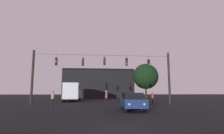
{
  "coord_description": "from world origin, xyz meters",
  "views": [
    {
      "loc": [
        -1.08,
        -7.44,
        1.6
      ],
      "look_at": [
        1.67,
        20.81,
        5.53
      ],
      "focal_mm": 28.82,
      "sensor_mm": 36.0,
      "label": 1
    }
  ],
  "objects_px": {
    "pedestrian_crossing_left": "(106,97)",
    "tree_left_silhouette": "(146,76)",
    "car_near_right": "(132,101)",
    "pedestrian_crossing_center": "(152,97)",
    "city_bus": "(73,90)",
    "pedestrian_crossing_right": "(53,98)"
  },
  "relations": [
    {
      "from": "pedestrian_crossing_center",
      "to": "city_bus",
      "type": "bearing_deg",
      "value": 137.8
    },
    {
      "from": "city_bus",
      "to": "pedestrian_crossing_right",
      "type": "height_order",
      "value": "city_bus"
    },
    {
      "from": "pedestrian_crossing_left",
      "to": "tree_left_silhouette",
      "type": "relative_size",
      "value": 0.21
    },
    {
      "from": "city_bus",
      "to": "car_near_right",
      "type": "xyz_separation_m",
      "value": [
        7.23,
        -17.45,
        -1.07
      ]
    },
    {
      "from": "car_near_right",
      "to": "pedestrian_crossing_left",
      "type": "relative_size",
      "value": 2.47
    },
    {
      "from": "pedestrian_crossing_center",
      "to": "pedestrian_crossing_right",
      "type": "xyz_separation_m",
      "value": [
        -11.88,
        -3.18,
        0.09
      ]
    },
    {
      "from": "city_bus",
      "to": "tree_left_silhouette",
      "type": "xyz_separation_m",
      "value": [
        16.54,
        10.29,
        3.54
      ]
    },
    {
      "from": "pedestrian_crossing_center",
      "to": "pedestrian_crossing_right",
      "type": "height_order",
      "value": "pedestrian_crossing_right"
    },
    {
      "from": "pedestrian_crossing_left",
      "to": "pedestrian_crossing_right",
      "type": "relative_size",
      "value": 1.03
    },
    {
      "from": "pedestrian_crossing_left",
      "to": "tree_left_silhouette",
      "type": "distance_m",
      "value": 25.58
    },
    {
      "from": "city_bus",
      "to": "car_near_right",
      "type": "relative_size",
      "value": 2.51
    },
    {
      "from": "pedestrian_crossing_center",
      "to": "pedestrian_crossing_right",
      "type": "distance_m",
      "value": 12.3
    },
    {
      "from": "pedestrian_crossing_center",
      "to": "tree_left_silhouette",
      "type": "height_order",
      "value": "tree_left_silhouette"
    },
    {
      "from": "car_near_right",
      "to": "tree_left_silhouette",
      "type": "relative_size",
      "value": 0.52
    },
    {
      "from": "pedestrian_crossing_left",
      "to": "pedestrian_crossing_right",
      "type": "height_order",
      "value": "pedestrian_crossing_left"
    },
    {
      "from": "pedestrian_crossing_left",
      "to": "pedestrian_crossing_right",
      "type": "bearing_deg",
      "value": -167.89
    },
    {
      "from": "pedestrian_crossing_center",
      "to": "tree_left_silhouette",
      "type": "bearing_deg",
      "value": 75.94
    },
    {
      "from": "car_near_right",
      "to": "pedestrian_crossing_center",
      "type": "distance_m",
      "value": 8.25
    },
    {
      "from": "pedestrian_crossing_center",
      "to": "tree_left_silhouette",
      "type": "xyz_separation_m",
      "value": [
        5.16,
        20.6,
        4.5
      ]
    },
    {
      "from": "car_near_right",
      "to": "pedestrian_crossing_right",
      "type": "xyz_separation_m",
      "value": [
        -7.74,
        3.95,
        0.2
      ]
    },
    {
      "from": "city_bus",
      "to": "pedestrian_crossing_right",
      "type": "relative_size",
      "value": 6.35
    },
    {
      "from": "car_near_right",
      "to": "pedestrian_crossing_right",
      "type": "bearing_deg",
      "value": 152.98
    }
  ]
}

